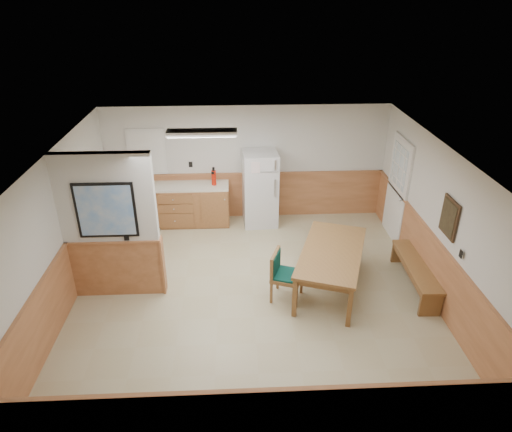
{
  "coord_description": "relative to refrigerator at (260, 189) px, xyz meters",
  "views": [
    {
      "loc": [
        -0.26,
        -6.27,
        4.7
      ],
      "look_at": [
        0.07,
        0.4,
        1.3
      ],
      "focal_mm": 32.0,
      "sensor_mm": 36.0,
      "label": 1
    }
  ],
  "objects": [
    {
      "name": "ground",
      "position": [
        -0.27,
        -2.63,
        -0.81
      ],
      "size": [
        6.0,
        6.0,
        0.0
      ],
      "primitive_type": "plane",
      "color": "tan",
      "rests_on": "ground"
    },
    {
      "name": "ceiling",
      "position": [
        -0.27,
        -2.63,
        1.69
      ],
      "size": [
        6.0,
        6.0,
        0.02
      ],
      "primitive_type": "cube",
      "color": "white",
      "rests_on": "back_wall"
    },
    {
      "name": "back_wall",
      "position": [
        -0.27,
        0.37,
        0.44
      ],
      "size": [
        6.0,
        0.02,
        2.5
      ],
      "primitive_type": "cube",
      "color": "silver",
      "rests_on": "ground"
    },
    {
      "name": "right_wall",
      "position": [
        2.73,
        -2.63,
        0.44
      ],
      "size": [
        0.02,
        6.0,
        2.5
      ],
      "primitive_type": "cube",
      "color": "silver",
      "rests_on": "ground"
    },
    {
      "name": "left_wall",
      "position": [
        -3.27,
        -2.63,
        0.44
      ],
      "size": [
        0.02,
        6.0,
        2.5
      ],
      "primitive_type": "cube",
      "color": "silver",
      "rests_on": "ground"
    },
    {
      "name": "wainscot_back",
      "position": [
        -0.27,
        0.35,
        -0.31
      ],
      "size": [
        6.0,
        0.04,
        1.0
      ],
      "primitive_type": "cube",
      "color": "#BD7A4B",
      "rests_on": "ground"
    },
    {
      "name": "wainscot_right",
      "position": [
        2.71,
        -2.63,
        -0.31
      ],
      "size": [
        0.04,
        6.0,
        1.0
      ],
      "primitive_type": "cube",
      "color": "#BD7A4B",
      "rests_on": "ground"
    },
    {
      "name": "wainscot_left",
      "position": [
        -3.25,
        -2.63,
        -0.31
      ],
      "size": [
        0.04,
        6.0,
        1.0
      ],
      "primitive_type": "cube",
      "color": "#BD7A4B",
      "rests_on": "ground"
    },
    {
      "name": "partition_wall",
      "position": [
        -2.52,
        -2.43,
        0.42
      ],
      "size": [
        1.5,
        0.2,
        2.5
      ],
      "color": "silver",
      "rests_on": "ground"
    },
    {
      "name": "kitchen_counter",
      "position": [
        -1.48,
        0.05,
        -0.35
      ],
      "size": [
        2.2,
        0.61,
        1.0
      ],
      "color": "#975F35",
      "rests_on": "ground"
    },
    {
      "name": "exterior_door",
      "position": [
        2.69,
        -0.73,
        0.24
      ],
      "size": [
        0.07,
        1.02,
        2.15
      ],
      "color": "white",
      "rests_on": "ground"
    },
    {
      "name": "kitchen_window",
      "position": [
        -2.37,
        0.35,
        0.74
      ],
      "size": [
        0.8,
        0.04,
        1.0
      ],
      "color": "white",
      "rests_on": "back_wall"
    },
    {
      "name": "wall_painting",
      "position": [
        2.69,
        -2.93,
        0.74
      ],
      "size": [
        0.04,
        0.5,
        0.6
      ],
      "color": "#382616",
      "rests_on": "right_wall"
    },
    {
      "name": "fluorescent_fixture",
      "position": [
        -1.07,
        -1.33,
        1.64
      ],
      "size": [
        1.2,
        0.3,
        0.09
      ],
      "color": "white",
      "rests_on": "ceiling"
    },
    {
      "name": "refrigerator",
      "position": [
        0.0,
        0.0,
        0.0
      ],
      "size": [
        0.75,
        0.74,
        1.62
      ],
      "rotation": [
        0.0,
        0.0,
        0.06
      ],
      "color": "silver",
      "rests_on": "ground"
    },
    {
      "name": "dining_table",
      "position": [
        1.06,
        -2.49,
        -0.15
      ],
      "size": [
        1.55,
        2.14,
        0.75
      ],
      "rotation": [
        0.0,
        0.0,
        -0.34
      ],
      "color": "olive",
      "rests_on": "ground"
    },
    {
      "name": "dining_bench",
      "position": [
        2.53,
        -2.52,
        -0.46
      ],
      "size": [
        0.43,
        1.69,
        0.45
      ],
      "rotation": [
        0.0,
        0.0,
        -0.04
      ],
      "color": "olive",
      "rests_on": "ground"
    },
    {
      "name": "dining_chair",
      "position": [
        0.2,
        -2.7,
        -0.32
      ],
      "size": [
        0.78,
        0.65,
        0.85
      ],
      "rotation": [
        0.0,
        0.0,
        -0.35
      ],
      "color": "olive",
      "rests_on": "ground"
    },
    {
      "name": "fire_extinguisher",
      "position": [
        -0.98,
        0.04,
        0.26
      ],
      "size": [
        0.13,
        0.13,
        0.39
      ],
      "rotation": [
        0.0,
        0.0,
        0.34
      ],
      "color": "red",
      "rests_on": "kitchen_counter"
    },
    {
      "name": "soap_bottle",
      "position": [
        -2.43,
        0.06,
        0.21
      ],
      "size": [
        0.08,
        0.08,
        0.23
      ],
      "primitive_type": "cylinder",
      "rotation": [
        0.0,
        0.0,
        -0.08
      ],
      "color": "#188437",
      "rests_on": "kitchen_counter"
    }
  ]
}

